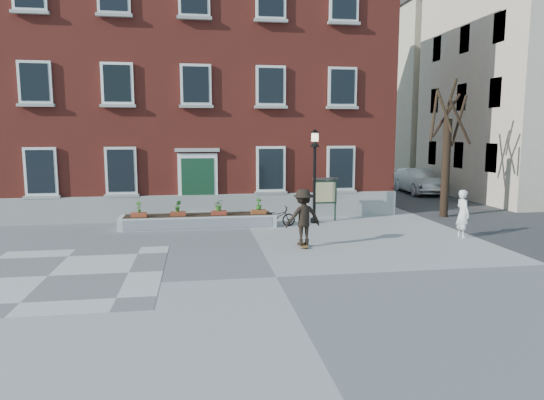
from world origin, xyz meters
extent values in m
plane|color=gray|center=(0.00, 0.00, 0.00)|extent=(100.00, 100.00, 0.00)
cube|color=slate|center=(-6.00, 1.00, 0.01)|extent=(6.00, 6.00, 0.01)
imported|color=black|center=(1.12, 6.88, 0.41)|extent=(1.57, 0.58, 0.82)
imported|color=#BABDBF|center=(11.61, 16.19, 0.78)|extent=(1.93, 4.81, 1.55)
imported|color=white|center=(7.50, 3.87, 0.87)|extent=(0.44, 0.65, 1.74)
cube|color=maroon|center=(-2.00, 14.00, 6.00)|extent=(18.00, 10.00, 12.00)
cube|color=#999A95|center=(-2.00, 8.88, 0.55)|extent=(18.00, 0.24, 1.10)
cube|color=#9C9C97|center=(-2.00, 8.75, 0.10)|extent=(2.60, 0.80, 0.20)
cube|color=#A1A19B|center=(-2.00, 8.90, 0.30)|extent=(2.20, 0.50, 0.20)
cube|color=white|center=(-2.00, 8.92, 1.65)|extent=(1.70, 0.12, 2.50)
cube|color=#143922|center=(-2.00, 8.87, 1.55)|extent=(1.40, 0.06, 2.30)
cube|color=#A6A6A1|center=(-2.00, 8.88, 3.05)|extent=(1.90, 0.25, 0.15)
cube|color=white|center=(-8.40, 8.90, 2.20)|extent=(1.30, 0.10, 2.00)
cube|color=black|center=(-8.40, 8.85, 2.20)|extent=(1.08, 0.04, 1.78)
cube|color=#A3A29D|center=(-8.40, 8.84, 1.14)|extent=(1.44, 0.20, 0.12)
cube|color=silver|center=(-8.40, 8.90, 5.80)|extent=(1.30, 0.10, 1.70)
cube|color=black|center=(-8.40, 8.85, 5.80)|extent=(1.08, 0.04, 1.48)
cube|color=#9E9F9A|center=(-8.40, 8.84, 4.89)|extent=(1.44, 0.20, 0.12)
cube|color=#ACACA7|center=(-8.40, 8.84, 8.49)|extent=(1.44, 0.20, 0.12)
cube|color=silver|center=(-5.20, 8.90, 2.20)|extent=(1.30, 0.10, 2.00)
cube|color=black|center=(-5.20, 8.85, 2.20)|extent=(1.08, 0.04, 1.78)
cube|color=#9C9C97|center=(-5.20, 8.84, 1.14)|extent=(1.44, 0.20, 0.12)
cube|color=white|center=(-5.20, 8.90, 5.80)|extent=(1.30, 0.10, 1.70)
cube|color=black|center=(-5.20, 8.85, 5.80)|extent=(1.08, 0.04, 1.48)
cube|color=#A3A39E|center=(-5.20, 8.84, 4.89)|extent=(1.44, 0.20, 0.12)
cube|color=#A2A29D|center=(-5.20, 8.84, 8.49)|extent=(1.44, 0.20, 0.12)
cube|color=silver|center=(-2.00, 8.90, 5.80)|extent=(1.30, 0.10, 1.70)
cube|color=black|center=(-2.00, 8.85, 5.80)|extent=(1.08, 0.04, 1.48)
cube|color=gray|center=(-2.00, 8.84, 4.89)|extent=(1.44, 0.20, 0.12)
cube|color=#989793|center=(-2.00, 8.84, 8.49)|extent=(1.44, 0.20, 0.12)
cube|color=white|center=(1.20, 8.90, 2.20)|extent=(1.30, 0.10, 2.00)
cube|color=black|center=(1.20, 8.85, 2.20)|extent=(1.08, 0.04, 1.78)
cube|color=gray|center=(1.20, 8.84, 1.14)|extent=(1.44, 0.20, 0.12)
cube|color=silver|center=(1.20, 8.90, 5.80)|extent=(1.30, 0.10, 1.70)
cube|color=black|center=(1.20, 8.85, 5.80)|extent=(1.08, 0.04, 1.48)
cube|color=#A2A19C|center=(1.20, 8.84, 4.89)|extent=(1.44, 0.20, 0.12)
cube|color=#A4A49F|center=(1.20, 8.84, 8.49)|extent=(1.44, 0.20, 0.12)
cube|color=silver|center=(4.40, 8.90, 2.20)|extent=(1.30, 0.10, 2.00)
cube|color=black|center=(4.40, 8.85, 2.20)|extent=(1.08, 0.04, 1.78)
cube|color=#979893|center=(4.40, 8.84, 1.14)|extent=(1.44, 0.20, 0.12)
cube|color=silver|center=(4.40, 8.90, 5.80)|extent=(1.30, 0.10, 1.70)
cube|color=black|center=(4.40, 8.85, 5.80)|extent=(1.08, 0.04, 1.48)
cube|color=gray|center=(4.40, 8.84, 4.89)|extent=(1.44, 0.20, 0.12)
cube|color=white|center=(4.40, 8.90, 9.40)|extent=(1.30, 0.10, 1.70)
cube|color=black|center=(4.40, 8.85, 9.40)|extent=(1.08, 0.04, 1.48)
cube|color=#989893|center=(4.40, 8.84, 8.49)|extent=(1.44, 0.20, 0.12)
cube|color=silver|center=(-2.00, 7.20, 0.25)|extent=(6.20, 1.10, 0.50)
cube|color=silver|center=(-2.00, 6.64, 0.25)|extent=(5.80, 0.02, 0.40)
cube|color=black|center=(-2.00, 7.20, 0.50)|extent=(5.80, 0.90, 0.06)
cube|color=#953A20|center=(-4.30, 6.95, 0.60)|extent=(0.60, 0.25, 0.20)
imported|color=#336D20|center=(-4.30, 6.95, 0.92)|extent=(0.24, 0.24, 0.45)
cube|color=maroon|center=(-2.80, 6.95, 0.60)|extent=(0.60, 0.25, 0.20)
imported|color=#2A611D|center=(-2.80, 6.95, 0.92)|extent=(0.25, 0.25, 0.45)
cube|color=maroon|center=(-1.20, 6.95, 0.60)|extent=(0.60, 0.25, 0.20)
imported|color=#30641E|center=(-1.20, 6.95, 0.92)|extent=(0.40, 0.40, 0.45)
cube|color=brown|center=(0.40, 6.95, 0.60)|extent=(0.60, 0.25, 0.20)
imported|color=#2A631D|center=(0.40, 6.95, 0.92)|extent=(0.25, 0.25, 0.45)
cylinder|color=black|center=(9.00, 8.00, 2.20)|extent=(0.36, 0.36, 4.40)
cylinder|color=#322316|center=(9.51, 8.00, 4.29)|extent=(0.12, 1.12, 2.23)
cylinder|color=black|center=(9.17, 8.52, 4.55)|extent=(1.18, 0.49, 1.97)
cylinder|color=#2F2015|center=(8.51, 8.36, 4.55)|extent=(0.88, 1.14, 2.35)
cylinder|color=black|center=(8.70, 7.78, 4.73)|extent=(0.60, 0.77, 1.90)
cylinder|color=#312115|center=(9.20, 7.37, 4.24)|extent=(1.39, 0.55, 1.95)
cylinder|color=black|center=(9.16, 8.13, 5.37)|extent=(0.43, 0.48, 1.58)
cube|color=#3C3C3F|center=(12.00, 18.00, 0.00)|extent=(8.00, 36.00, 0.01)
cube|color=beige|center=(18.00, 14.00, 7.00)|extent=(10.00, 11.00, 14.00)
cube|color=beige|center=(18.00, 26.00, 6.50)|extent=(10.00, 11.00, 13.00)
cube|color=#3D3734|center=(18.00, 26.00, 13.25)|extent=(10.40, 11.40, 0.50)
cube|color=black|center=(13.04, 10.80, 2.50)|extent=(0.08, 1.00, 1.50)
cube|color=black|center=(13.04, 14.00, 2.50)|extent=(0.08, 1.00, 1.50)
cube|color=black|center=(13.04, 17.20, 2.50)|extent=(0.08, 1.00, 1.50)
cube|color=black|center=(13.04, 10.80, 5.80)|extent=(0.08, 1.00, 1.50)
cube|color=black|center=(13.04, 14.00, 5.80)|extent=(0.08, 1.00, 1.50)
cube|color=black|center=(13.04, 17.20, 5.80)|extent=(0.08, 1.00, 1.50)
cube|color=black|center=(13.04, 10.80, 9.00)|extent=(0.08, 1.00, 1.50)
cube|color=black|center=(13.04, 14.00, 9.00)|extent=(0.08, 1.00, 1.50)
cube|color=black|center=(13.04, 17.20, 9.00)|extent=(0.08, 1.00, 1.50)
cylinder|color=black|center=(2.83, 7.46, 0.10)|extent=(0.32, 0.32, 0.20)
cylinder|color=black|center=(2.83, 7.46, 1.60)|extent=(0.12, 0.12, 3.20)
cone|color=black|center=(2.83, 7.46, 3.35)|extent=(0.40, 0.40, 0.30)
cube|color=#FFEABB|center=(2.83, 7.46, 3.60)|extent=(0.24, 0.24, 0.34)
cone|color=black|center=(2.83, 7.46, 3.85)|extent=(0.40, 0.40, 0.16)
cylinder|color=#1A3524|center=(2.97, 7.89, 0.90)|extent=(0.08, 0.08, 1.80)
cylinder|color=#1B3625|center=(3.87, 7.89, 0.90)|extent=(0.08, 0.08, 1.80)
cube|color=#172E1F|center=(3.42, 7.89, 1.25)|extent=(1.00, 0.10, 1.00)
cube|color=beige|center=(3.42, 7.83, 1.25)|extent=(0.85, 0.02, 0.85)
cube|color=#3B3533|center=(3.42, 7.89, 1.82)|extent=(1.10, 0.16, 0.10)
cube|color=brown|center=(1.43, 3.26, 0.06)|extent=(0.22, 0.78, 0.03)
cylinder|color=black|center=(1.34, 2.98, 0.03)|extent=(0.03, 0.05, 0.05)
cylinder|color=black|center=(1.52, 2.98, 0.03)|extent=(0.03, 0.05, 0.05)
cylinder|color=black|center=(1.34, 3.54, 0.03)|extent=(0.03, 0.05, 0.05)
cylinder|color=black|center=(1.52, 3.54, 0.03)|extent=(0.03, 0.05, 0.05)
imported|color=black|center=(1.43, 3.26, 1.01)|extent=(1.32, 0.91, 1.88)
camera|label=1|loc=(-2.00, -12.24, 3.79)|focal=32.00mm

